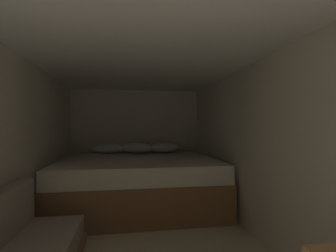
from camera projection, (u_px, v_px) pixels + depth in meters
name	position (u px, v px, depth m)	size (l,w,h in m)	color
wall_back	(136.00, 140.00, 5.03)	(2.65, 0.05, 2.02)	beige
wall_right	(271.00, 152.00, 2.55)	(0.05, 5.39, 2.02)	beige
ceiling_slab	(146.00, 46.00, 2.35)	(2.65, 5.39, 0.05)	white
bed	(138.00, 181.00, 3.98)	(2.43, 2.02, 0.96)	brown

